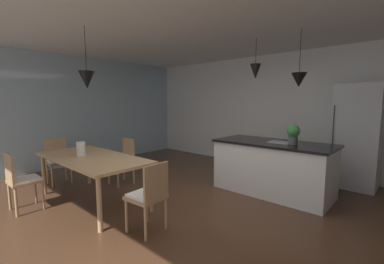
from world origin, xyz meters
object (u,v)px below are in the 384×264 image
(potted_plant_on_island, at_px, (293,133))
(vase_on_dining_table, at_px, (81,149))
(chair_window_end, at_px, (58,160))
(kitchen_island, at_px, (272,167))
(chair_kitchen_end, at_px, (149,195))
(refrigerator, at_px, (357,136))
(chair_far_left, at_px, (123,160))
(chair_near_left, at_px, (21,179))
(dining_table, at_px, (92,160))

(potted_plant_on_island, bearing_deg, vase_on_dining_table, -135.21)
(chair_window_end, xyz_separation_m, vase_on_dining_table, (1.23, -0.09, 0.38))
(chair_window_end, bearing_deg, kitchen_island, 34.85)
(chair_kitchen_end, height_order, refrigerator, refrigerator)
(chair_kitchen_end, bearing_deg, chair_far_left, 155.66)
(refrigerator, height_order, potted_plant_on_island, refrigerator)
(chair_far_left, bearing_deg, refrigerator, 39.48)
(refrigerator, distance_m, potted_plant_on_island, 1.49)
(chair_window_end, bearing_deg, chair_near_left, -42.27)
(kitchen_island, distance_m, potted_plant_on_island, 0.70)
(dining_table, distance_m, potted_plant_on_island, 3.24)
(chair_kitchen_end, relative_size, potted_plant_on_island, 2.71)
(dining_table, distance_m, chair_near_left, 0.99)
(refrigerator, height_order, vase_on_dining_table, refrigerator)
(chair_near_left, bearing_deg, refrigerator, 52.98)
(chair_far_left, distance_m, vase_on_dining_table, 1.05)
(dining_table, xyz_separation_m, potted_plant_on_island, (2.24, 2.31, 0.40))
(chair_near_left, distance_m, chair_far_left, 1.70)
(dining_table, relative_size, refrigerator, 1.08)
(chair_near_left, relative_size, kitchen_island, 0.44)
(kitchen_island, height_order, vase_on_dining_table, vase_on_dining_table)
(chair_kitchen_end, height_order, potted_plant_on_island, potted_plant_on_island)
(chair_window_end, height_order, chair_kitchen_end, same)
(chair_kitchen_end, bearing_deg, chair_near_left, -155.46)
(kitchen_island, bearing_deg, chair_far_left, -148.37)
(refrigerator, bearing_deg, kitchen_island, -127.25)
(dining_table, xyz_separation_m, refrigerator, (2.91, 3.63, 0.28))
(kitchen_island, bearing_deg, chair_near_left, -126.92)
(dining_table, relative_size, chair_far_left, 2.38)
(chair_near_left, height_order, vase_on_dining_table, vase_on_dining_table)
(dining_table, height_order, chair_kitchen_end, chair_kitchen_end)
(chair_window_end, height_order, chair_far_left, same)
(chair_window_end, relative_size, chair_kitchen_end, 1.00)
(potted_plant_on_island, height_order, vase_on_dining_table, potted_plant_on_island)
(dining_table, bearing_deg, chair_window_end, 179.82)
(chair_kitchen_end, distance_m, vase_on_dining_table, 1.62)
(chair_window_end, xyz_separation_m, refrigerator, (4.32, 3.63, 0.48))
(dining_table, height_order, chair_far_left, chair_far_left)
(chair_near_left, relative_size, chair_far_left, 1.00)
(chair_window_end, distance_m, chair_near_left, 1.27)
(chair_near_left, distance_m, vase_on_dining_table, 0.90)
(dining_table, distance_m, kitchen_island, 3.01)
(chair_near_left, bearing_deg, dining_table, 61.30)
(potted_plant_on_island, bearing_deg, chair_far_left, -151.61)
(chair_kitchen_end, bearing_deg, kitchen_island, 77.62)
(kitchen_island, distance_m, refrigerator, 1.73)
(chair_kitchen_end, relative_size, chair_far_left, 1.00)
(potted_plant_on_island, bearing_deg, refrigerator, 62.97)
(vase_on_dining_table, bearing_deg, kitchen_island, 49.00)
(dining_table, bearing_deg, chair_far_left, 118.68)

